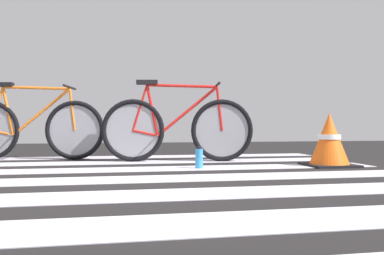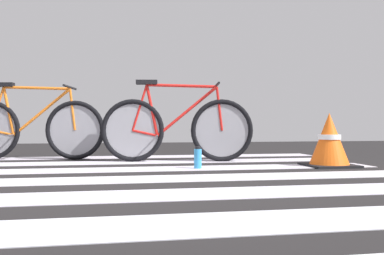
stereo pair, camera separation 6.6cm
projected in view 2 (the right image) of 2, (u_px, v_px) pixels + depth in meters
name	position (u px, v px, depth m)	size (l,w,h in m)	color
ground	(108.00, 186.00, 3.00)	(18.00, 14.00, 0.02)	black
crosswalk_markings	(109.00, 180.00, 3.23)	(5.45, 4.99, 0.00)	silver
bicycle_1_of_2	(177.00, 128.00, 4.85)	(1.72, 0.53, 0.93)	black
bicycle_2_of_2	(32.00, 128.00, 5.13)	(1.72, 0.54, 0.93)	black
water_bottle	(198.00, 158.00, 4.08)	(0.07, 0.07, 0.21)	#328FD3
traffic_cone	(329.00, 141.00, 4.30)	(0.48, 0.48, 0.54)	black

